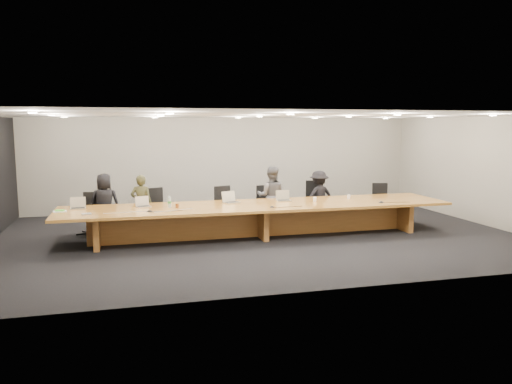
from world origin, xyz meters
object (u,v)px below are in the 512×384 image
(chair_far_right, at_px, (381,201))
(conference_table, at_px, (259,214))
(laptop_a, at_px, (78,203))
(laptop_c, at_px, (231,197))
(amber_mug, at_px, (177,206))
(person_d, at_px, (319,197))
(laptop_b, at_px, (144,202))
(person_b, at_px, (141,203))
(av_box, at_px, (87,214))
(chair_right, at_px, (315,201))
(chair_mid_right, at_px, (268,205))
(mic_center, at_px, (272,207))
(laptop_d, at_px, (284,196))
(chair_far_left, at_px, (90,213))
(person_a, at_px, (105,203))
(paper_cup_far, at_px, (349,197))
(mic_left, at_px, (150,211))
(chair_left, at_px, (157,209))
(chair_mid_left, at_px, (227,207))
(paper_cup_near, at_px, (315,199))
(water_bottle, at_px, (169,202))
(person_c, at_px, (271,196))
(mic_right, at_px, (381,202))

(chair_far_right, bearing_deg, conference_table, -148.89)
(laptop_a, xyz_separation_m, laptop_c, (3.43, -0.05, 0.01))
(laptop_c, bearing_deg, amber_mug, 174.66)
(person_d, bearing_deg, laptop_b, 0.73)
(person_b, bearing_deg, laptop_a, 41.09)
(amber_mug, distance_m, av_box, 1.93)
(chair_right, height_order, amber_mug, chair_right)
(chair_mid_right, height_order, mic_center, chair_mid_right)
(conference_table, height_order, laptop_b, laptop_b)
(person_b, bearing_deg, laptop_d, 179.22)
(laptop_c, bearing_deg, chair_far_left, 145.00)
(laptop_d, xyz_separation_m, amber_mug, (-2.60, -0.36, -0.09))
(person_a, xyz_separation_m, paper_cup_far, (5.88, -0.95, 0.08))
(person_b, height_order, mic_left, person_b)
(chair_left, distance_m, chair_far_right, 6.08)
(chair_mid_left, xyz_separation_m, paper_cup_near, (1.95, -1.09, 0.27))
(chair_mid_right, bearing_deg, chair_left, 169.35)
(av_box, bearing_deg, laptop_a, 94.22)
(laptop_a, bearing_deg, chair_left, 21.25)
(person_a, relative_size, laptop_d, 4.30)
(chair_far_left, distance_m, laptop_c, 3.37)
(laptop_d, relative_size, paper_cup_near, 3.25)
(laptop_a, bearing_deg, person_a, 53.91)
(conference_table, relative_size, amber_mug, 96.90)
(chair_mid_right, height_order, laptop_a, chair_mid_right)
(laptop_b, relative_size, paper_cup_far, 3.11)
(person_d, xyz_separation_m, laptop_d, (-1.25, -0.85, 0.19))
(water_bottle, xyz_separation_m, paper_cup_near, (3.46, -0.00, -0.07))
(paper_cup_near, bearing_deg, chair_right, 68.59)
(water_bottle, distance_m, paper_cup_near, 3.46)
(person_b, xyz_separation_m, laptop_c, (2.05, -0.79, 0.19))
(person_c, xyz_separation_m, av_box, (-4.40, -1.55, -0.00))
(mic_center, bearing_deg, laptop_b, 164.21)
(laptop_b, relative_size, water_bottle, 1.33)
(laptop_a, distance_m, paper_cup_far, 6.41)
(chair_far_left, height_order, chair_far_right, chair_far_left)
(paper_cup_near, bearing_deg, mic_right, -21.71)
(person_b, relative_size, paper_cup_far, 14.05)
(chair_far_left, bearing_deg, mic_center, -5.14)
(laptop_a, distance_m, mic_right, 6.93)
(chair_left, bearing_deg, mic_left, -116.44)
(water_bottle, height_order, mic_right, water_bottle)
(person_b, height_order, av_box, person_b)
(chair_far_left, height_order, person_c, person_c)
(amber_mug, bearing_deg, person_b, 122.63)
(conference_table, relative_size, chair_mid_left, 8.47)
(person_c, distance_m, mic_center, 1.68)
(paper_cup_near, distance_m, mic_left, 3.94)
(person_c, distance_m, person_d, 1.34)
(paper_cup_near, distance_m, mic_center, 1.37)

